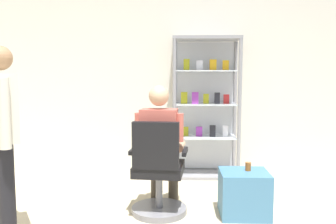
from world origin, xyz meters
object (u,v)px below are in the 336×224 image
office_chair (158,177)px  storage_crate (244,193)px  seated_shopkeeper (161,142)px  standing_customer (3,131)px  display_cabinet_main (205,106)px  tea_glass (248,167)px

office_chair → storage_crate: 0.87m
seated_shopkeeper → standing_customer: bearing=-149.2°
display_cabinet_main → office_chair: size_ratio=1.98×
storage_crate → tea_glass: size_ratio=5.65×
storage_crate → seated_shopkeeper: bearing=170.9°
storage_crate → tea_glass: bearing=40.7°
display_cabinet_main → storage_crate: bearing=-78.6°
office_chair → seated_shopkeeper: seated_shopkeeper is taller
standing_customer → seated_shopkeeper: bearing=30.8°
seated_shopkeeper → storage_crate: (0.84, -0.13, -0.49)m
office_chair → display_cabinet_main: bearing=69.0°
display_cabinet_main → office_chair: 1.67m
display_cabinet_main → seated_shopkeeper: 1.44m
seated_shopkeeper → storage_crate: 0.98m
office_chair → tea_glass: office_chair is taller
display_cabinet_main → standing_customer: (-1.80, -2.06, -0.03)m
office_chair → storage_crate: bearing=1.9°
standing_customer → storage_crate: bearing=16.3°
office_chair → seated_shopkeeper: size_ratio=0.74×
office_chair → storage_crate: (0.85, 0.03, -0.17)m
display_cabinet_main → seated_shopkeeper: bearing=-112.8°
seated_shopkeeper → storage_crate: size_ratio=2.72×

